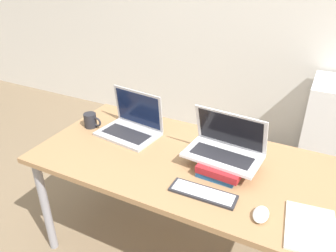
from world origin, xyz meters
name	(u,v)px	position (x,y,z in m)	size (l,w,h in m)	color
desk	(181,169)	(0.00, 0.40, 0.64)	(1.60, 0.80, 0.70)	#9E754C
laptop_left	(131,125)	(-0.39, 0.52, 0.75)	(0.38, 0.29, 0.26)	#B2B2B7
book_stack	(224,165)	(0.24, 0.40, 0.74)	(0.23, 0.26, 0.06)	#235693
laptop_on_books	(225,147)	(0.22, 0.44, 0.81)	(0.40, 0.26, 0.23)	silver
wireless_keyboard	(203,193)	(0.21, 0.18, 0.71)	(0.31, 0.10, 0.01)	#28282D
mouse	(261,214)	(0.48, 0.15, 0.72)	(0.07, 0.11, 0.03)	white
notepad	(310,229)	(0.68, 0.17, 0.71)	(0.23, 0.30, 0.01)	white
mug	(91,120)	(-0.66, 0.47, 0.75)	(0.12, 0.08, 0.09)	#232328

